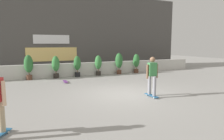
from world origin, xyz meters
TOP-DOWN VIEW (x-y plane):
  - ground_plane at (0.00, 0.00)m, footprint 48.00×48.00m
  - planter_wall at (0.00, 6.00)m, footprint 18.00×0.40m
  - building_backdrop at (-0.00, 10.00)m, footprint 20.00×2.08m
  - potted_plant_0 at (-3.88, 5.55)m, footprint 0.54×0.54m
  - potted_plant_1 at (-2.24, 5.55)m, footprint 0.49×0.49m
  - potted_plant_2 at (-0.81, 5.55)m, footprint 0.48×0.48m
  - potted_plant_3 at (0.70, 5.55)m, footprint 0.48×0.48m
  - potted_plant_4 at (2.33, 5.55)m, footprint 0.54×0.54m
  - potted_plant_5 at (3.81, 5.55)m, footprint 0.49×0.49m
  - skater_mid_plaza at (0.77, -0.93)m, footprint 0.56×0.80m
  - skateboard_near_camera at (-1.98, 3.75)m, footprint 0.23×0.81m

SIDE VIEW (x-z plane):
  - ground_plane at x=0.00m, z-range 0.00..0.00m
  - skateboard_near_camera at x=-1.98m, z-range 0.02..0.10m
  - planter_wall at x=0.00m, z-range 0.00..0.90m
  - potted_plant_2 at x=-0.81m, z-range 0.11..1.53m
  - potted_plant_3 at x=0.70m, z-range 0.11..1.53m
  - potted_plant_1 at x=-2.24m, z-range 0.11..1.57m
  - potted_plant_5 at x=3.81m, z-range 0.11..1.58m
  - potted_plant_0 at x=-3.88m, z-range 0.13..1.69m
  - potted_plant_4 at x=2.33m, z-range 0.13..1.70m
  - skater_mid_plaza at x=0.77m, z-range 0.09..1.79m
  - building_backdrop at x=0.00m, z-range 0.00..6.50m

